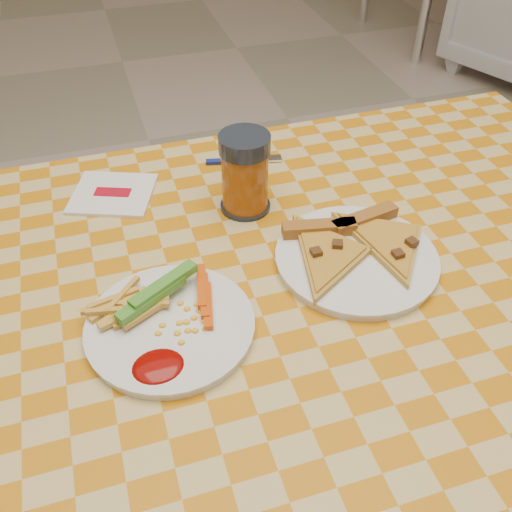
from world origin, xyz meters
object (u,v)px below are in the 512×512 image
object	(u,v)px
plate_left	(170,327)
drink_glass	(245,174)
table	(288,325)
plate_right	(356,260)

from	to	relation	value
plate_left	drink_glass	bearing A→B (deg)	53.29
table	drink_glass	xyz separation A→B (m)	(-0.00, 0.20, 0.14)
table	plate_right	world-z (taller)	plate_right
plate_left	plate_right	bearing A→B (deg)	9.54
drink_glass	plate_left	bearing A→B (deg)	-126.71
plate_left	plate_right	world-z (taller)	same
plate_right	plate_left	bearing A→B (deg)	-170.46
drink_glass	plate_right	bearing A→B (deg)	-56.94
plate_left	drink_glass	distance (m)	0.29
table	plate_left	bearing A→B (deg)	-172.26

